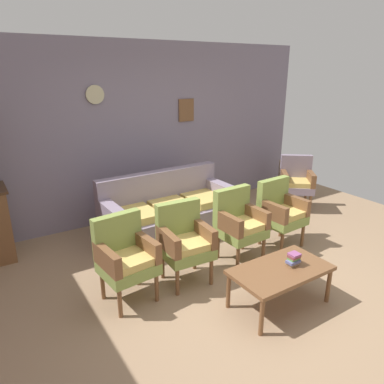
# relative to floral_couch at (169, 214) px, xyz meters

# --- Properties ---
(ground_plane) EXTENTS (7.68, 7.68, 0.00)m
(ground_plane) POSITION_rel_floral_couch_xyz_m (-0.03, -1.66, -0.33)
(ground_plane) COLOR #997A5B
(wall_back_with_decor) EXTENTS (6.40, 0.09, 2.70)m
(wall_back_with_decor) POSITION_rel_floral_couch_xyz_m (-0.03, 0.97, 1.03)
(wall_back_with_decor) COLOR gray
(wall_back_with_decor) RESTS_ON ground
(floral_couch) EXTENTS (1.91, 0.84, 0.90)m
(floral_couch) POSITION_rel_floral_couch_xyz_m (0.00, 0.00, 0.00)
(floral_couch) COLOR gray
(floral_couch) RESTS_ON ground
(armchair_near_cabinet) EXTENTS (0.57, 0.54, 0.90)m
(armchair_near_cabinet) POSITION_rel_floral_couch_xyz_m (-1.11, -1.09, 0.17)
(armchair_near_cabinet) COLOR #849947
(armchair_near_cabinet) RESTS_ON ground
(armchair_by_doorway) EXTENTS (0.55, 0.52, 0.90)m
(armchair_by_doorway) POSITION_rel_floral_couch_xyz_m (-0.42, -1.11, 0.17)
(armchair_by_doorway) COLOR #849947
(armchair_by_doorway) RESTS_ON ground
(armchair_near_couch_end) EXTENTS (0.53, 0.50, 0.90)m
(armchair_near_couch_end) POSITION_rel_floral_couch_xyz_m (0.41, -1.05, 0.17)
(armchair_near_couch_end) COLOR #849947
(armchair_near_couch_end) RESTS_ON ground
(armchair_row_middle) EXTENTS (0.55, 0.52, 0.90)m
(armchair_row_middle) POSITION_rel_floral_couch_xyz_m (1.12, -1.05, 0.17)
(armchair_row_middle) COLOR #849947
(armchair_row_middle) RESTS_ON ground
(wingback_chair_by_fireplace) EXTENTS (0.71, 0.71, 0.90)m
(wingback_chair_by_fireplace) POSITION_rel_floral_couch_xyz_m (2.36, -0.22, 0.17)
(wingback_chair_by_fireplace) COLOR gray
(wingback_chair_by_fireplace) RESTS_ON ground
(coffee_table) EXTENTS (1.00, 0.56, 0.42)m
(coffee_table) POSITION_rel_floral_couch_xyz_m (0.14, -2.03, 0.05)
(coffee_table) COLOR brown
(coffee_table) RESTS_ON ground
(book_stack_on_table) EXTENTS (0.14, 0.11, 0.13)m
(book_stack_on_table) POSITION_rel_floral_couch_xyz_m (0.29, -2.04, 0.16)
(book_stack_on_table) COLOR #997955
(book_stack_on_table) RESTS_ON coffee_table
(floor_vase_by_wall) EXTENTS (0.22, 0.22, 0.64)m
(floor_vase_by_wall) POSITION_rel_floral_couch_xyz_m (2.82, 0.49, -0.01)
(floor_vase_by_wall) COLOR olive
(floor_vase_by_wall) RESTS_ON ground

